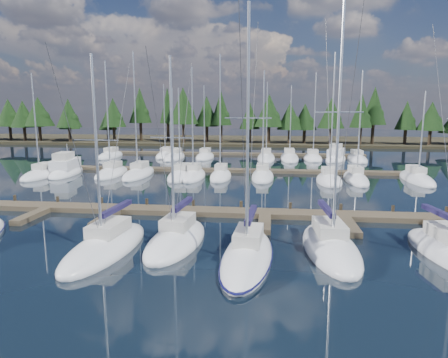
# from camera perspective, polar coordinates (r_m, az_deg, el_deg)

# --- Properties ---
(ground) EXTENTS (260.00, 260.00, 0.00)m
(ground) POSITION_cam_1_polar(r_m,az_deg,el_deg) (44.16, -1.64, -0.95)
(ground) COLOR black
(ground) RESTS_ON ground
(far_shore) EXTENTS (220.00, 30.00, 0.60)m
(far_shore) POSITION_cam_1_polar(r_m,az_deg,el_deg) (103.39, 3.24, 5.50)
(far_shore) COLOR #2C2718
(far_shore) RESTS_ON ground
(main_dock) EXTENTS (44.00, 6.13, 0.90)m
(main_dock) POSITION_cam_1_polar(r_m,az_deg,el_deg) (31.97, -4.97, -4.87)
(main_dock) COLOR brown
(main_dock) RESTS_ON ground
(back_docks) EXTENTS (50.00, 21.80, 0.40)m
(back_docks) POSITION_cam_1_polar(r_m,az_deg,el_deg) (63.32, 0.95, 2.57)
(back_docks) COLOR brown
(back_docks) RESTS_ON ground
(front_sailboat_2) EXTENTS (3.72, 9.29, 12.11)m
(front_sailboat_2) POSITION_cam_1_polar(r_m,az_deg,el_deg) (25.14, -16.48, -9.26)
(front_sailboat_2) COLOR white
(front_sailboat_2) RESTS_ON ground
(front_sailboat_3) EXTENTS (3.69, 8.32, 12.19)m
(front_sailboat_3) POSITION_cam_1_polar(r_m,az_deg,el_deg) (25.49, -6.82, -8.62)
(front_sailboat_3) COLOR white
(front_sailboat_3) RESTS_ON ground
(front_sailboat_4) EXTENTS (3.32, 9.62, 14.39)m
(front_sailboat_4) POSITION_cam_1_polar(r_m,az_deg,el_deg) (22.74, 3.38, -10.89)
(front_sailboat_4) COLOR white
(front_sailboat_4) RESTS_ON ground
(front_sailboat_5) EXTENTS (3.66, 9.10, 14.90)m
(front_sailboat_5) POSITION_cam_1_polar(r_m,az_deg,el_deg) (24.92, 14.94, -9.31)
(front_sailboat_5) COLOR white
(front_sailboat_5) RESTS_ON ground
(back_sailboat_rows) EXTENTS (48.12, 31.69, 15.93)m
(back_sailboat_rows) POSITION_cam_1_polar(r_m,az_deg,el_deg) (58.32, 0.85, 1.99)
(back_sailboat_rows) COLOR white
(back_sailboat_rows) RESTS_ON ground
(motor_yacht_left) EXTENTS (4.54, 9.80, 4.72)m
(motor_yacht_left) POSITION_cam_1_polar(r_m,az_deg,el_deg) (55.77, -21.66, 1.18)
(motor_yacht_left) COLOR white
(motor_yacht_left) RESTS_ON ground
(motor_yacht_right) EXTENTS (5.52, 9.45, 4.48)m
(motor_yacht_right) POSITION_cam_1_polar(r_m,az_deg,el_deg) (68.65, 15.69, 3.03)
(motor_yacht_right) COLOR white
(motor_yacht_right) RESTS_ON ground
(tree_line) EXTENTS (183.17, 11.31, 12.90)m
(tree_line) POSITION_cam_1_polar(r_m,az_deg,el_deg) (93.45, 1.23, 9.31)
(tree_line) COLOR black
(tree_line) RESTS_ON far_shore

